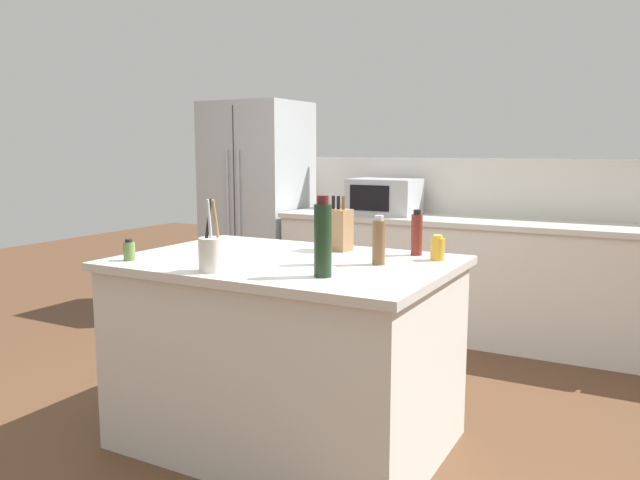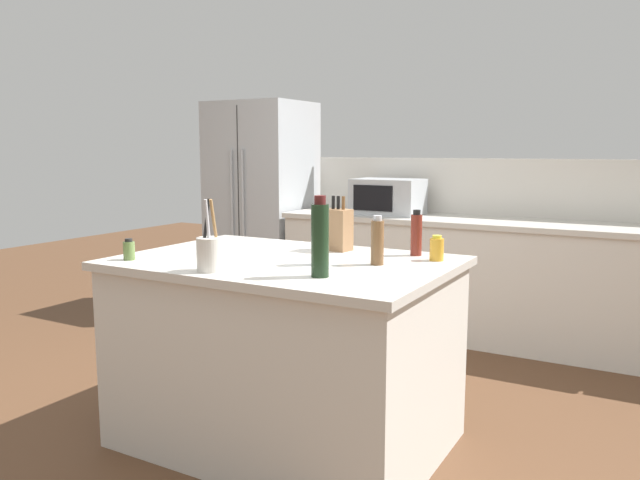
# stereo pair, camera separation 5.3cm
# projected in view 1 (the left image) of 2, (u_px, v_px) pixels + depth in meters

# --- Properties ---
(ground_plane) EXTENTS (14.00, 14.00, 0.00)m
(ground_plane) POSITION_uv_depth(u_px,v_px,m) (287.00, 440.00, 3.19)
(ground_plane) COLOR brown
(back_counter_run) EXTENTS (3.07, 0.66, 0.94)m
(back_counter_run) POSITION_uv_depth(u_px,v_px,m) (466.00, 278.00, 4.89)
(back_counter_run) COLOR beige
(back_counter_run) RESTS_ON ground_plane
(wall_backsplash) EXTENTS (3.03, 0.03, 0.46)m
(wall_backsplash) POSITION_uv_depth(u_px,v_px,m) (480.00, 187.00, 5.06)
(wall_backsplash) COLOR beige
(wall_backsplash) RESTS_ON back_counter_run
(kitchen_island) EXTENTS (1.60, 1.10, 0.94)m
(kitchen_island) POSITION_uv_depth(u_px,v_px,m) (287.00, 351.00, 3.12)
(kitchen_island) COLOR beige
(kitchen_island) RESTS_ON ground_plane
(refrigerator) EXTENTS (0.85, 0.75, 1.90)m
(refrigerator) POSITION_uv_depth(u_px,v_px,m) (258.00, 206.00, 5.81)
(refrigerator) COLOR #ADB2B7
(refrigerator) RESTS_ON ground_plane
(microwave) EXTENTS (0.55, 0.39, 0.29)m
(microwave) POSITION_uv_depth(u_px,v_px,m) (384.00, 197.00, 5.13)
(microwave) COLOR #ADB2B7
(microwave) RESTS_ON back_counter_run
(knife_block) EXTENTS (0.14, 0.12, 0.29)m
(knife_block) POSITION_uv_depth(u_px,v_px,m) (338.00, 229.00, 3.30)
(knife_block) COLOR #936B47
(knife_block) RESTS_ON kitchen_island
(utensil_crock) EXTENTS (0.12, 0.12, 0.32)m
(utensil_crock) POSITION_uv_depth(u_px,v_px,m) (212.00, 253.00, 2.74)
(utensil_crock) COLOR beige
(utensil_crock) RESTS_ON kitchen_island
(spice_jar_oregano) EXTENTS (0.06, 0.06, 0.10)m
(spice_jar_oregano) POSITION_uv_depth(u_px,v_px,m) (129.00, 251.00, 3.01)
(spice_jar_oregano) COLOR #567038
(spice_jar_oregano) RESTS_ON kitchen_island
(wine_bottle) EXTENTS (0.08, 0.08, 0.34)m
(wine_bottle) POSITION_uv_depth(u_px,v_px,m) (323.00, 239.00, 2.61)
(wine_bottle) COLOR black
(wine_bottle) RESTS_ON kitchen_island
(pepper_grinder) EXTENTS (0.06, 0.06, 0.23)m
(pepper_grinder) POSITION_uv_depth(u_px,v_px,m) (379.00, 241.00, 2.90)
(pepper_grinder) COLOR brown
(pepper_grinder) RESTS_ON kitchen_island
(honey_jar) EXTENTS (0.07, 0.07, 0.12)m
(honey_jar) POSITION_uv_depth(u_px,v_px,m) (438.00, 248.00, 3.02)
(honey_jar) COLOR gold
(honey_jar) RESTS_ON kitchen_island
(vinegar_bottle) EXTENTS (0.06, 0.06, 0.23)m
(vinegar_bottle) POSITION_uv_depth(u_px,v_px,m) (417.00, 234.00, 3.15)
(vinegar_bottle) COLOR maroon
(vinegar_bottle) RESTS_ON kitchen_island
(dish_soap_bottle) EXTENTS (0.07, 0.07, 0.22)m
(dish_soap_bottle) POSITION_uv_depth(u_px,v_px,m) (323.00, 243.00, 2.90)
(dish_soap_bottle) COLOR #3384BC
(dish_soap_bottle) RESTS_ON kitchen_island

